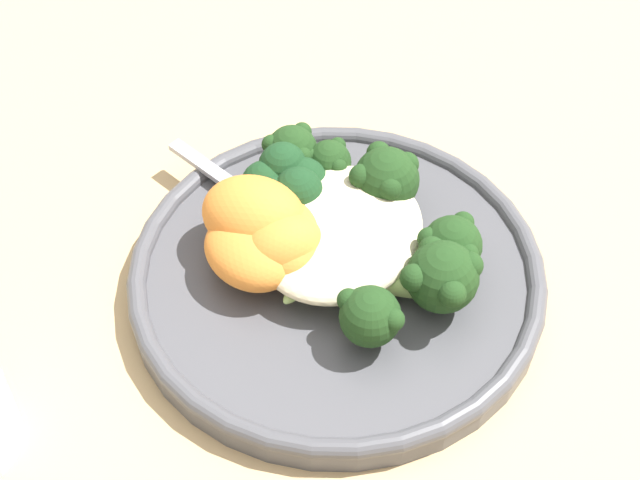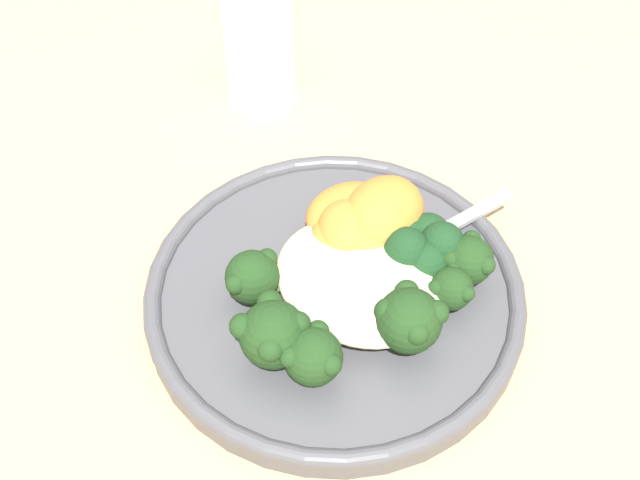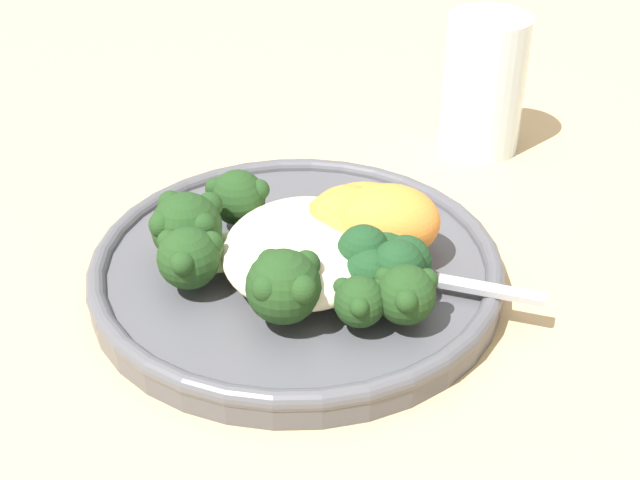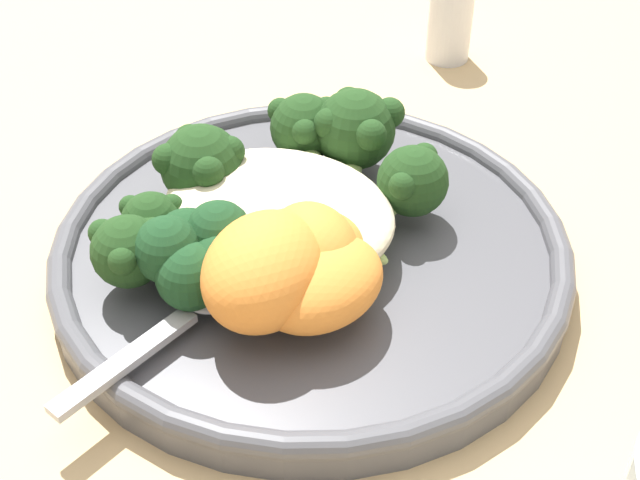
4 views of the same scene
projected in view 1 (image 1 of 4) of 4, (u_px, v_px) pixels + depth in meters
The scene contains 15 objects.
ground_plane at pixel (355, 287), 0.66m from camera, with size 4.00×4.00×0.00m, color tan.
plate at pixel (337, 278), 0.65m from camera, with size 0.25×0.25×0.02m.
quinoa_mound at pixel (340, 233), 0.64m from camera, with size 0.11×0.10×0.03m, color beige.
broccoli_stalk_0 at pixel (359, 306), 0.60m from camera, with size 0.06×0.09×0.04m.
broccoli_stalk_1 at pixel (432, 279), 0.61m from camera, with size 0.04×0.10×0.04m.
broccoli_stalk_2 at pixel (426, 250), 0.63m from camera, with size 0.08×0.10×0.04m.
broccoli_stalk_3 at pixel (375, 194), 0.65m from camera, with size 0.13×0.04×0.04m.
broccoli_stalk_4 at pixel (327, 183), 0.67m from camera, with size 0.11×0.06×0.03m.
broccoli_stalk_5 at pixel (298, 178), 0.67m from camera, with size 0.10×0.09×0.03m.
sweet_potato_chunk_0 at pixel (283, 239), 0.63m from camera, with size 0.06×0.05×0.03m, color orange.
sweet_potato_chunk_1 at pixel (250, 252), 0.63m from camera, with size 0.06×0.05×0.03m, color orange.
sweet_potato_chunk_2 at pixel (254, 216), 0.64m from camera, with size 0.06×0.05×0.04m, color orange.
sweet_potato_chunk_3 at pixel (283, 246), 0.63m from camera, with size 0.05×0.04×0.04m, color orange.
kale_tuft at pixel (285, 185), 0.66m from camera, with size 0.05×0.05×0.04m.
spoon at pixel (259, 202), 0.67m from camera, with size 0.04×0.11×0.01m.
Camera 1 is at (0.37, 0.18, 0.52)m, focal length 60.00 mm.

